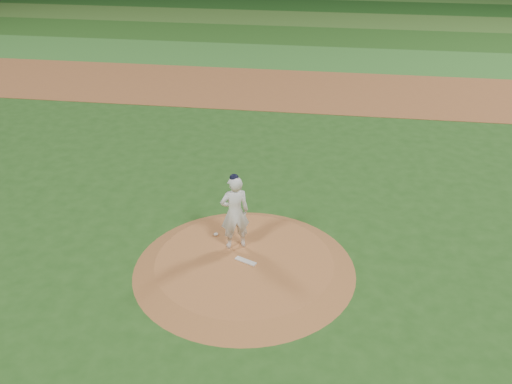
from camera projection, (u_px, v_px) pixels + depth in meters
ground at (244, 269)px, 14.16m from camera, size 120.00×120.00×0.00m
infield_dirt_band at (293, 90)px, 26.31m from camera, size 70.00×6.00×0.02m
outfield_stripe_0 at (302, 58)px, 31.09m from camera, size 70.00×5.00×0.02m
outfield_stripe_1 at (308, 36)px, 35.43m from camera, size 70.00×5.00×0.02m
outfield_stripe_2 at (313, 19)px, 39.77m from camera, size 70.00×5.00×0.02m
outfield_stripe_3 at (316, 6)px, 44.12m from camera, size 70.00×5.00×0.02m
pitchers_mound at (244, 265)px, 14.10m from camera, size 5.50×5.50×0.25m
pitching_rubber at (246, 261)px, 14.00m from camera, size 0.57×0.36×0.03m
rosin_bag at (216, 234)px, 15.03m from camera, size 0.12×0.12×0.07m
pitcher_on_mound at (235, 212)px, 14.12m from camera, size 0.86×0.73×2.06m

